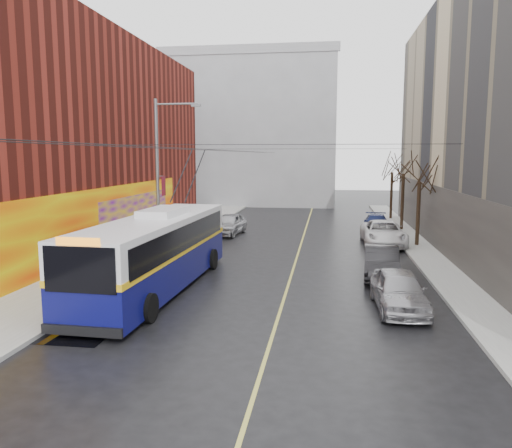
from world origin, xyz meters
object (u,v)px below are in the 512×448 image
Objects in this scene: tree_mid at (404,164)px; tree_far at (392,164)px; parked_car_b at (382,263)px; pedestrian_c at (151,245)px; streetlight_pole at (160,174)px; trolleybus at (156,251)px; parked_car_c at (383,233)px; pedestrian_b at (104,240)px; parked_car_d at (377,223)px; pedestrian_a at (107,254)px; tree_near at (420,170)px; following_car at (229,224)px; parked_car_a at (399,290)px.

tree_mid reaches higher than tree_far.
parked_car_b is 12.53m from pedestrian_c.
streetlight_pole is 3.97m from pedestrian_c.
trolleybus reaches higher than parked_car_b.
tree_mid is 1.15× the size of parked_car_c.
parked_car_d is at bearing -18.46° from pedestrian_b.
tree_far is at bearing 86.61° from parked_car_b.
pedestrian_c is at bearing -19.21° from pedestrian_a.
pedestrian_c is at bearing -126.81° from tree_far.
tree_far reaches higher than parked_car_b.
parked_car_c is (11.11, 12.73, -0.92)m from trolleybus.
parked_car_d is (-2.00, -0.88, -4.58)m from tree_mid.
pedestrian_b reaches higher than pedestrian_c.
streetlight_pole is at bearing -49.83° from pedestrian_b.
tree_near is 7.74m from parked_car_d.
parked_car_c is at bearing -51.66° from pedestrian_a.
following_car is 2.77× the size of pedestrian_a.
pedestrian_a reaches higher than parked_car_b.
pedestrian_a reaches higher than pedestrian_c.
tree_mid is 7.00m from tree_far.
pedestrian_c is at bearing -116.86° from streetlight_pole.
tree_mid is at bearing -41.32° from pedestrian_a.
parked_car_d is 1.00× the size of following_car.
pedestrian_c is (-13.50, -12.84, 0.28)m from parked_car_d.
tree_near is at bearing 45.05° from trolleybus.
tree_near is at bearing -68.89° from parked_car_d.
parked_car_d is (11.22, 18.45, -1.05)m from trolleybus.
trolleybus is at bearing -83.49° from following_car.
following_car is at bearing -11.83° from pedestrian_a.
pedestrian_a is (-16.76, -9.68, -3.98)m from tree_near.
parked_car_b is (-3.14, -15.81, -4.50)m from tree_mid.
parked_car_c is at bearing -107.69° from tree_mid.
pedestrian_b reaches higher than parked_car_d.
tree_near is 1.37× the size of following_car.
pedestrian_a is at bearing 130.44° from pedestrian_c.
parked_car_a reaches higher than parked_car_b.
pedestrian_a is 1.04× the size of pedestrian_c.
tree_mid is 1.43× the size of parked_car_d.
parked_car_d is at bearing 84.65° from parked_car_a.
tree_mid reaches higher than parked_car_b.
streetlight_pole is 12.98m from parked_car_b.
streetlight_pole reaches higher than parked_car_b.
parked_car_b is (-3.14, -8.81, -4.22)m from tree_near.
parked_car_c is at bearing -88.56° from pedestrian_c.
following_car is (-11.01, 2.94, -0.01)m from parked_car_c.
following_car is (-9.97, 12.15, 0.04)m from parked_car_b.
tree_far is 0.50× the size of trolleybus.
tree_far is at bearing 90.00° from tree_near.
streetlight_pole reaches higher than pedestrian_c.
parked_car_a is (-3.01, -27.87, -4.37)m from tree_far.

